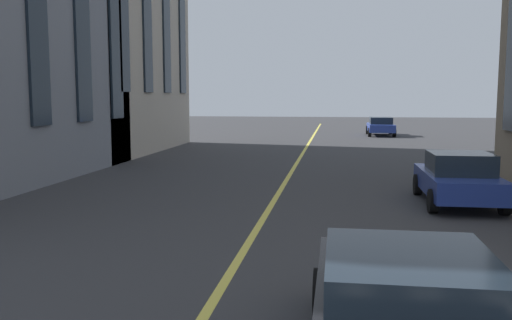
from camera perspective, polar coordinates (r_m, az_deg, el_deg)
lane_centre_line at (r=18.70m, az=3.18°, el=-2.15°), size 80.00×0.16×0.01m
car_black_oncoming at (r=5.84m, az=15.36°, el=-15.25°), size 4.40×1.95×1.37m
car_blue_parked_b at (r=41.35m, az=12.90°, el=3.48°), size 4.40×1.95×1.37m
car_blue_trailing at (r=15.45m, az=20.39°, el=-1.81°), size 3.90×1.89×1.40m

